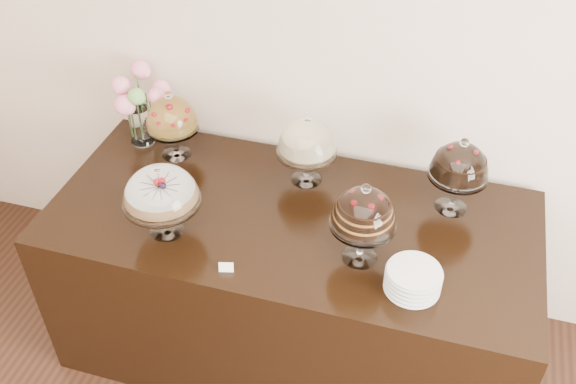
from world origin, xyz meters
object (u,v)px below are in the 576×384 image
(cake_stand_sugar_sponge, at_px, (160,190))
(cake_stand_dark_choco, at_px, (460,164))
(cake_stand_cheesecake, at_px, (307,140))
(flower_vase, at_px, (137,100))
(cake_stand_fruit_tart, at_px, (171,116))
(cake_stand_choco_layer, at_px, (364,212))
(plate_stack, at_px, (413,280))
(display_counter, at_px, (291,283))

(cake_stand_sugar_sponge, height_order, cake_stand_dark_choco, cake_stand_dark_choco)
(cake_stand_cheesecake, height_order, flower_vase, flower_vase)
(cake_stand_dark_choco, xyz_separation_m, flower_vase, (-1.58, 0.09, -0.01))
(cake_stand_sugar_sponge, xyz_separation_m, cake_stand_fruit_tart, (-0.19, 0.53, -0.01))
(cake_stand_choco_layer, bearing_deg, plate_stack, -26.05)
(plate_stack, bearing_deg, flower_vase, 156.82)
(cake_stand_dark_choco, bearing_deg, flower_vase, 176.77)
(cake_stand_dark_choco, bearing_deg, cake_stand_fruit_tart, 178.96)
(cake_stand_choco_layer, xyz_separation_m, cake_stand_dark_choco, (0.34, 0.43, -0.01))
(cake_stand_fruit_tart, height_order, flower_vase, flower_vase)
(flower_vase, bearing_deg, cake_stand_cheesecake, -4.95)
(display_counter, relative_size, cake_stand_sugar_sponge, 6.04)
(flower_vase, distance_m, plate_stack, 1.62)
(cake_stand_cheesecake, xyz_separation_m, flower_vase, (-0.90, 0.08, 0.01))
(cake_stand_fruit_tart, bearing_deg, cake_stand_sugar_sponge, -70.19)
(cake_stand_cheesecake, relative_size, plate_stack, 1.68)
(cake_stand_cheesecake, relative_size, flower_vase, 0.90)
(cake_stand_fruit_tart, height_order, plate_stack, cake_stand_fruit_tart)
(cake_stand_choco_layer, relative_size, cake_stand_cheesecake, 1.07)
(cake_stand_choco_layer, xyz_separation_m, cake_stand_cheesecake, (-0.35, 0.44, -0.03))
(cake_stand_choco_layer, distance_m, flower_vase, 1.35)
(display_counter, relative_size, cake_stand_choco_layer, 5.62)
(cake_stand_fruit_tart, bearing_deg, cake_stand_dark_choco, -1.04)
(cake_stand_cheesecake, bearing_deg, display_counter, -89.16)
(cake_stand_choco_layer, height_order, cake_stand_cheesecake, cake_stand_choco_layer)
(display_counter, bearing_deg, cake_stand_cheesecake, 90.84)
(cake_stand_sugar_sponge, relative_size, plate_stack, 1.67)
(cake_stand_cheesecake, xyz_separation_m, cake_stand_dark_choco, (0.69, -0.01, 0.02))
(cake_stand_sugar_sponge, bearing_deg, cake_stand_fruit_tart, 109.81)
(cake_stand_cheesecake, bearing_deg, cake_stand_choco_layer, -51.58)
(cake_stand_choco_layer, relative_size, flower_vase, 0.96)
(cake_stand_sugar_sponge, xyz_separation_m, cake_stand_cheesecake, (0.49, 0.52, -0.00))
(cake_stand_sugar_sponge, distance_m, cake_stand_dark_choco, 1.29)
(cake_stand_sugar_sponge, height_order, cake_stand_cheesecake, cake_stand_cheesecake)
(display_counter, height_order, cake_stand_fruit_tart, cake_stand_fruit_tart)
(cake_stand_sugar_sponge, bearing_deg, display_counter, 26.31)
(cake_stand_dark_choco, relative_size, flower_vase, 0.94)
(display_counter, xyz_separation_m, flower_vase, (-0.90, 0.35, 0.69))
(display_counter, height_order, flower_vase, flower_vase)
(cake_stand_fruit_tart, bearing_deg, plate_stack, -24.17)
(cake_stand_dark_choco, distance_m, plate_stack, 0.59)
(flower_vase, bearing_deg, display_counter, -21.40)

